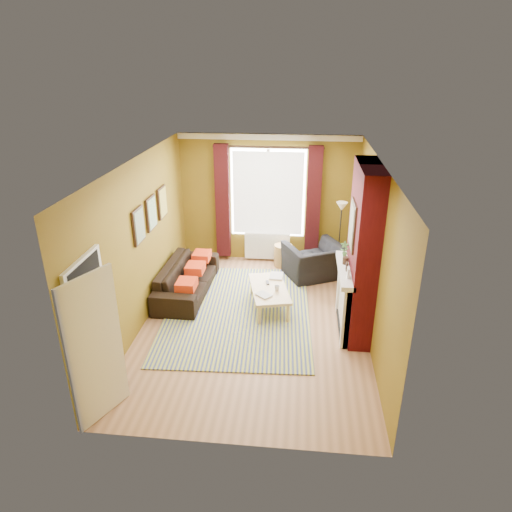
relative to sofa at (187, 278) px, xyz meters
name	(u,v)px	position (x,y,z in m)	size (l,w,h in m)	color
ground	(255,322)	(1.42, -0.95, -0.31)	(5.50, 5.50, 0.00)	#8E6140
room_walls	(294,244)	(2.05, -0.66, 1.07)	(3.82, 5.54, 2.83)	brown
striped_rug	(238,311)	(1.08, -0.61, -0.30)	(2.73, 3.67, 0.02)	navy
sofa	(187,278)	(0.00, 0.00, 0.00)	(2.10, 0.82, 0.61)	black
armchair	(314,261)	(2.45, 0.96, 0.05)	(1.11, 0.97, 0.72)	black
coffee_table	(269,290)	(1.63, -0.42, 0.06)	(0.89, 1.35, 0.42)	tan
wicker_stool	(283,255)	(1.79, 1.45, -0.06)	(0.49, 0.49, 0.49)	#A57E47
floor_lamp	(341,218)	(2.96, 1.18, 0.94)	(0.31, 0.31, 1.58)	black
book_a	(260,297)	(1.49, -0.81, 0.12)	(0.20, 0.26, 0.02)	#999999
book_b	(270,275)	(1.61, 0.05, 0.12)	(0.24, 0.33, 0.03)	#999999
mug	(277,288)	(1.78, -0.51, 0.15)	(0.09, 0.09, 0.09)	#999999
tv_remote	(267,282)	(1.59, -0.25, 0.12)	(0.08, 0.16, 0.02)	#28282B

